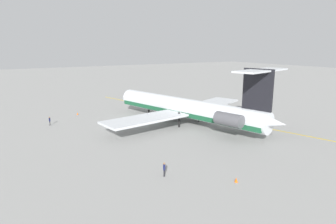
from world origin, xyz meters
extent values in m
plane|color=gray|center=(0.00, 0.00, 0.00)|extent=(355.61, 355.61, 0.00)
cylinder|color=silver|center=(-3.74, 5.84, 3.19)|extent=(35.71, 12.58, 3.83)
cone|color=silver|center=(13.65, 10.27, 3.19)|extent=(4.77, 4.55, 3.67)
cone|color=silver|center=(-21.12, 1.40, 3.53)|extent=(6.21, 4.53, 3.25)
cube|color=#195133|center=(-3.74, 5.84, 2.33)|extent=(34.96, 12.46, 0.84)
cube|color=silver|center=(-5.41, 15.61, 2.52)|extent=(8.23, 16.64, 0.38)
cube|color=silver|center=(-0.52, -3.55, 2.52)|extent=(11.15, 17.03, 0.38)
cylinder|color=#515156|center=(-16.47, 5.76, 3.48)|extent=(5.18, 3.33, 2.22)
cube|color=silver|center=(-16.31, 5.12, 3.48)|extent=(3.08, 1.89, 0.46)
cylinder|color=#515156|center=(-14.95, -0.20, 3.48)|extent=(5.18, 3.33, 2.22)
cube|color=silver|center=(-15.11, 0.44, 3.48)|extent=(3.08, 1.89, 0.46)
cube|color=black|center=(-18.80, 1.99, 8.49)|extent=(5.12, 1.65, 6.78)
cube|color=silver|center=(-19.95, 4.87, 11.61)|extent=(4.86, 6.30, 0.27)
cube|color=silver|center=(-18.43, -1.08, 11.61)|extent=(4.86, 6.30, 0.27)
cylinder|color=black|center=(6.89, 8.55, 1.45)|extent=(0.42, 0.42, 2.90)
cylinder|color=black|center=(-5.65, 8.51, 1.45)|extent=(0.42, 0.42, 2.90)
cylinder|color=black|center=(-4.14, 2.57, 1.45)|extent=(0.42, 0.42, 2.90)
cylinder|color=black|center=(18.48, -3.36, 0.41)|extent=(0.10, 0.10, 0.82)
cylinder|color=black|center=(18.48, -3.50, 0.41)|extent=(0.10, 0.10, 0.82)
cylinder|color=yellow|center=(18.48, -3.43, 1.14)|extent=(0.27, 0.27, 0.65)
sphere|color=#DBB28E|center=(18.48, -3.43, 1.59)|extent=(0.25, 0.25, 0.25)
cylinder|color=yellow|center=(18.48, -3.25, 1.17)|extent=(0.08, 0.08, 0.55)
cylinder|color=yellow|center=(18.48, -3.61, 1.17)|extent=(0.08, 0.08, 0.55)
cylinder|color=black|center=(8.74, 29.70, 0.42)|extent=(0.11, 0.11, 0.85)
cylinder|color=black|center=(8.60, 29.77, 0.42)|extent=(0.11, 0.11, 0.85)
cylinder|color=#191E4C|center=(8.67, 29.73, 1.18)|extent=(0.29, 0.29, 0.67)
sphere|color=#8C6647|center=(8.67, 29.73, 1.65)|extent=(0.26, 0.26, 0.26)
cylinder|color=#191E4C|center=(8.84, 29.65, 1.22)|extent=(0.08, 0.08, 0.57)
cylinder|color=#191E4C|center=(8.50, 29.82, 1.22)|extent=(0.08, 0.08, 0.57)
cylinder|color=black|center=(-23.20, 22.13, 0.43)|extent=(0.11, 0.11, 0.87)
cylinder|color=black|center=(-23.28, 22.26, 0.43)|extent=(0.11, 0.11, 0.87)
cylinder|color=#191E4C|center=(-23.24, 22.20, 1.21)|extent=(0.29, 0.29, 0.69)
sphere|color=#8C6647|center=(-23.24, 22.20, 1.69)|extent=(0.27, 0.27, 0.27)
cylinder|color=#191E4C|center=(-23.14, 22.03, 1.24)|extent=(0.08, 0.08, 0.58)
cylinder|color=#191E4C|center=(-23.34, 22.36, 1.24)|extent=(0.08, 0.08, 0.58)
cone|color=#EA590F|center=(19.44, -8.58, 0.28)|extent=(0.40, 0.40, 0.55)
cone|color=#EA590F|center=(-28.83, 15.84, 0.28)|extent=(0.40, 0.40, 0.55)
cone|color=#EA590F|center=(15.23, 22.65, 0.28)|extent=(0.40, 0.40, 0.55)
cube|color=gold|center=(-3.74, -2.14, 0.00)|extent=(78.06, 22.71, 0.01)
camera|label=1|loc=(-51.36, 38.73, 15.33)|focal=31.24mm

